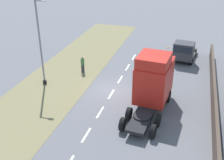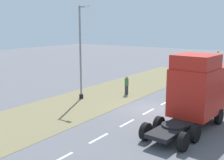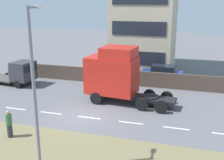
# 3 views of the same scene
# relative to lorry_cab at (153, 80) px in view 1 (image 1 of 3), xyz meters

# --- Properties ---
(ground_plane) EXTENTS (120.00, 120.00, 0.00)m
(ground_plane) POSITION_rel_lorry_cab_xyz_m (-3.93, 1.58, -2.41)
(ground_plane) COLOR slate
(ground_plane) RESTS_ON ground
(grass_verge) EXTENTS (7.00, 44.00, 0.01)m
(grass_verge) POSITION_rel_lorry_cab_xyz_m (-9.93, 1.58, -2.40)
(grass_verge) COLOR olive
(grass_verge) RESTS_ON ground
(lane_markings) EXTENTS (0.16, 21.00, 0.00)m
(lane_markings) POSITION_rel_lorry_cab_xyz_m (-3.93, 0.88, -2.41)
(lane_markings) COLOR white
(lane_markings) RESTS_ON ground
(boundary_wall) EXTENTS (0.25, 24.00, 1.56)m
(boundary_wall) POSITION_rel_lorry_cab_xyz_m (5.07, 1.58, -1.63)
(boundary_wall) COLOR #4C3D33
(boundary_wall) RESTS_ON ground
(lorry_cab) EXTENTS (3.22, 7.77, 4.92)m
(lorry_cab) POSITION_rel_lorry_cab_xyz_m (0.00, 0.00, 0.00)
(lorry_cab) COLOR black
(lorry_cab) RESTS_ON ground
(flatbed_truck) EXTENTS (2.74, 5.38, 2.50)m
(flatbed_truck) POSITION_rel_lorry_cab_xyz_m (1.95, 10.70, -1.09)
(flatbed_truck) COLOR #333338
(flatbed_truck) RESTS_ON ground
(lamp_post) EXTENTS (1.30, 0.37, 8.28)m
(lamp_post) POSITION_rel_lorry_cab_xyz_m (-10.81, 0.96, 1.38)
(lamp_post) COLOR black
(lamp_post) RESTS_ON ground
(pedestrian) EXTENTS (0.39, 0.39, 1.83)m
(pedestrian) POSITION_rel_lorry_cab_xyz_m (-8.27, 4.64, -1.51)
(pedestrian) COLOR #333338
(pedestrian) RESTS_ON ground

